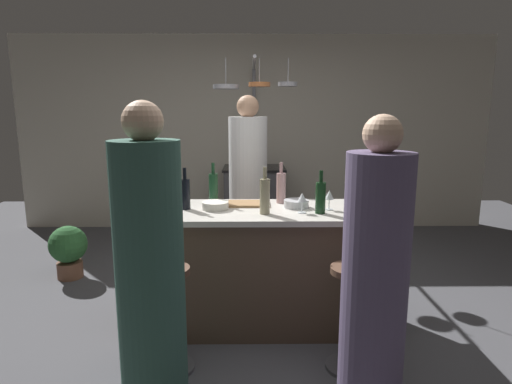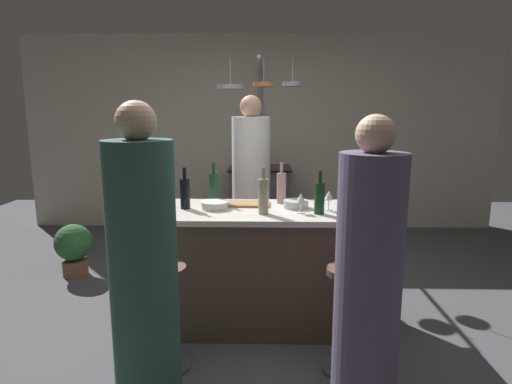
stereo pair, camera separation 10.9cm
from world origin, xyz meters
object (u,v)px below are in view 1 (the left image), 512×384
Objects in this scene: wine_bottle_rose at (281,187)px; chef at (248,193)px; wine_bottle_white at (265,196)px; wine_glass_near_left_guest at (329,196)px; bar_stool_right at (350,313)px; wine_glass_by_chef at (302,199)px; bar_stool_left at (170,314)px; wine_bottle_red at (321,197)px; cutting_board at (249,204)px; mixing_bowl_ceramic at (215,205)px; guest_left at (150,277)px; potted_plant at (68,248)px; wine_bottle_dark at (185,193)px; stove_range at (254,200)px; mixing_bowl_steel at (296,204)px; mixing_bowl_blue at (157,207)px; wine_bottle_green at (213,188)px; pepper_mill at (369,197)px; guest_right at (374,283)px.

chef is at bearing 107.65° from wine_bottle_rose.
wine_bottle_white is 0.49m from wine_glass_near_left_guest.
bar_stool_right is 4.66× the size of wine_glass_by_chef.
wine_bottle_white is at bearing 38.23° from bar_stool_left.
wine_bottle_white is at bearing -178.46° from wine_bottle_red.
mixing_bowl_ceramic is (-0.25, -0.14, 0.02)m from cutting_board.
guest_left is at bearing -161.65° from bar_stool_right.
wine_bottle_dark reaches higher than potted_plant.
bar_stool_right is (0.58, -3.07, -0.07)m from stove_range.
mixing_bowl_steel is at bearing -22.20° from potted_plant.
potted_plant is 2.65× the size of mixing_bowl_blue.
bar_stool_left is 2.04× the size of wine_bottle_white.
guest_left is at bearing -100.73° from wine_bottle_green.
bar_stool_right is 3.24× the size of pepper_mill.
wine_glass_by_chef reaches higher than potted_plant.
guest_right reaches higher than wine_bottle_green.
wine_bottle_rose is 1.00× the size of wine_bottle_green.
chef is 1.45m from pepper_mill.
stove_range is 2.78× the size of wine_bottle_green.
mixing_bowl_blue is (-1.04, 0.04, -0.07)m from wine_glass_by_chef.
chef is at bearing 77.39° from mixing_bowl_ceramic.
cutting_board is 0.70m from mixing_bowl_blue.
stove_range is at bearing 77.93° from wine_bottle_dark.
mixing_bowl_steel is 0.95× the size of mixing_bowl_ceramic.
wine_bottle_red is 0.77m from mixing_bowl_ceramic.
wine_bottle_green is at bearing 138.39° from wine_bottle_white.
guest_right is at bearing -86.73° from bar_stool_right.
mixing_bowl_blue is (-0.66, -0.23, 0.03)m from cutting_board.
wine_glass_near_left_guest is at bearing -60.89° from chef.
wine_glass_near_left_guest is at bearing 28.74° from bar_stool_left.
wine_glass_by_chef is at bearing 174.60° from wine_bottle_red.
bar_stool_left is at bearing 87.34° from guest_left.
wine_glass_by_chef is (0.38, -0.27, 0.10)m from cutting_board.
pepper_mill is (0.81, -2.54, 0.56)m from stove_range.
wine_glass_by_chef is (0.65, -0.32, -0.02)m from wine_bottle_green.
stove_range is 0.56× the size of guest_right.
mixing_bowl_steel reaches higher than mixing_bowl_ceramic.
potted_plant is (-1.26, 1.91, -0.48)m from guest_left.
wine_glass_near_left_guest is (-0.27, 0.06, 0.00)m from pepper_mill.
wine_glass_near_left_guest is (0.48, 0.12, -0.03)m from wine_bottle_white.
wine_bottle_red is at bearing -66.33° from chef.
bar_stool_right is 1.12m from wine_bottle_rose.
wine_bottle_red reaches higher than bar_stool_left.
stove_range is 0.53× the size of guest_left.
wine_bottle_white reaches higher than bar_stool_left.
bar_stool_right is 1.50m from mixing_bowl_blue.
mixing_bowl_blue is (-1.29, 0.53, 0.56)m from bar_stool_right.
wine_glass_near_left_guest reaches higher than potted_plant.
potted_plant is 2.28m from wine_bottle_white.
chef reaches higher than bar_stool_left.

